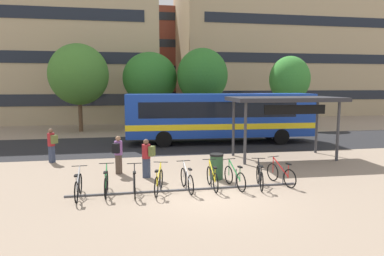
# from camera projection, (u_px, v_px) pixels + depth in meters

# --- Properties ---
(ground) EXTENTS (200.00, 200.00, 0.00)m
(ground) POSITION_uv_depth(u_px,v_px,m) (210.00, 195.00, 11.56)
(ground) COLOR gray
(bus_lane_asphalt) EXTENTS (80.00, 7.20, 0.01)m
(bus_lane_asphalt) POSITION_uv_depth(u_px,v_px,m) (174.00, 144.00, 21.49)
(bus_lane_asphalt) COLOR #232326
(bus_lane_asphalt) RESTS_ON ground
(city_bus) EXTENTS (12.13, 3.15, 3.20)m
(city_bus) POSITION_uv_depth(u_px,v_px,m) (221.00, 116.00, 21.80)
(city_bus) COLOR #14389E
(city_bus) RESTS_ON ground
(bike_rack) EXTENTS (8.35, 0.14, 0.70)m
(bike_rack) POSITION_uv_depth(u_px,v_px,m) (186.00, 188.00, 12.03)
(bike_rack) COLOR #47474C
(bike_rack) RESTS_ON ground
(parked_bicycle_silver_0) EXTENTS (0.52, 1.72, 0.99)m
(parked_bicycle_silver_0) POSITION_uv_depth(u_px,v_px,m) (78.00, 187.00, 11.20)
(parked_bicycle_silver_0) COLOR black
(parked_bicycle_silver_0) RESTS_ON ground
(parked_bicycle_green_1) EXTENTS (0.52, 1.72, 0.99)m
(parked_bicycle_green_1) POSITION_uv_depth(u_px,v_px,m) (106.00, 183.00, 11.59)
(parked_bicycle_green_1) COLOR black
(parked_bicycle_green_1) RESTS_ON ground
(parked_bicycle_black_2) EXTENTS (0.52, 1.72, 0.99)m
(parked_bicycle_black_2) POSITION_uv_depth(u_px,v_px,m) (135.00, 184.00, 11.57)
(parked_bicycle_black_2) COLOR black
(parked_bicycle_black_2) RESTS_ON ground
(parked_bicycle_yellow_3) EXTENTS (0.60, 1.68, 0.99)m
(parked_bicycle_yellow_3) POSITION_uv_depth(u_px,v_px,m) (159.00, 182.00, 11.77)
(parked_bicycle_yellow_3) COLOR black
(parked_bicycle_yellow_3) RESTS_ON ground
(parked_bicycle_white_4) EXTENTS (0.52, 1.72, 0.99)m
(parked_bicycle_white_4) POSITION_uv_depth(u_px,v_px,m) (187.00, 180.00, 12.00)
(parked_bicycle_white_4) COLOR black
(parked_bicycle_white_4) RESTS_ON ground
(parked_bicycle_yellow_5) EXTENTS (0.52, 1.72, 0.99)m
(parked_bicycle_yellow_5) POSITION_uv_depth(u_px,v_px,m) (212.00, 178.00, 12.22)
(parked_bicycle_yellow_5) COLOR black
(parked_bicycle_yellow_5) RESTS_ON ground
(parked_bicycle_green_6) EXTENTS (0.52, 1.71, 0.99)m
(parked_bicycle_green_6) POSITION_uv_depth(u_px,v_px,m) (235.00, 178.00, 12.31)
(parked_bicycle_green_6) COLOR black
(parked_bicycle_green_6) RESTS_ON ground
(parked_bicycle_black_7) EXTENTS (0.60, 1.68, 0.99)m
(parked_bicycle_black_7) POSITION_uv_depth(u_px,v_px,m) (260.00, 177.00, 12.39)
(parked_bicycle_black_7) COLOR black
(parked_bicycle_black_7) RESTS_ON ground
(parked_bicycle_red_8) EXTENTS (0.60, 1.69, 0.99)m
(parked_bicycle_red_8) POSITION_uv_depth(u_px,v_px,m) (281.00, 174.00, 12.75)
(parked_bicycle_red_8) COLOR black
(parked_bicycle_red_8) RESTS_ON ground
(transit_shelter) EXTENTS (5.62, 2.95, 3.15)m
(transit_shelter) POSITION_uv_depth(u_px,v_px,m) (285.00, 101.00, 16.97)
(transit_shelter) COLOR #38383D
(transit_shelter) RESTS_ON ground
(commuter_black_pack_0) EXTENTS (0.47, 0.59, 1.63)m
(commuter_black_pack_0) POSITION_uv_depth(u_px,v_px,m) (118.00, 152.00, 14.18)
(commuter_black_pack_0) COLOR #47382D
(commuter_black_pack_0) RESTS_ON ground
(commuter_olive_pack_1) EXTENTS (0.59, 0.58, 1.67)m
(commuter_olive_pack_1) POSITION_uv_depth(u_px,v_px,m) (52.00, 143.00, 16.26)
(commuter_olive_pack_1) COLOR #2D3851
(commuter_olive_pack_1) RESTS_ON ground
(commuter_olive_pack_2) EXTENTS (0.61, 0.53, 1.60)m
(commuter_olive_pack_2) POSITION_uv_depth(u_px,v_px,m) (147.00, 156.00, 13.59)
(commuter_olive_pack_2) COLOR #2D3851
(commuter_olive_pack_2) RESTS_ON ground
(trash_bin) EXTENTS (0.55, 0.55, 1.03)m
(trash_bin) POSITION_uv_depth(u_px,v_px,m) (217.00, 166.00, 13.46)
(trash_bin) COLOR #284C2D
(trash_bin) RESTS_ON ground
(street_tree_0) EXTENTS (4.18, 4.18, 6.77)m
(street_tree_0) POSITION_uv_depth(u_px,v_px,m) (202.00, 76.00, 27.64)
(street_tree_0) COLOR brown
(street_tree_0) RESTS_ON ground
(street_tree_1) EXTENTS (4.69, 4.69, 7.02)m
(street_tree_1) POSITION_uv_depth(u_px,v_px,m) (79.00, 75.00, 26.75)
(street_tree_1) COLOR brown
(street_tree_1) RESTS_ON ground
(street_tree_2) EXTENTS (3.61, 3.61, 6.34)m
(street_tree_2) POSITION_uv_depth(u_px,v_px,m) (290.00, 79.00, 30.16)
(street_tree_2) COLOR brown
(street_tree_2) RESTS_ON ground
(street_tree_3) EXTENTS (4.62, 4.62, 6.54)m
(street_tree_3) POSITION_uv_depth(u_px,v_px,m) (150.00, 78.00, 28.66)
(street_tree_3) COLOR brown
(street_tree_3) RESTS_ON ground
(building_left_wing) EXTENTS (23.14, 12.12, 19.63)m
(building_left_wing) POSITION_uv_depth(u_px,v_px,m) (46.00, 28.00, 35.83)
(building_left_wing) COLOR tan
(building_left_wing) RESTS_ON ground
(building_right_wing) EXTENTS (27.50, 13.99, 17.10)m
(building_right_wing) POSITION_uv_depth(u_px,v_px,m) (280.00, 50.00, 45.67)
(building_right_wing) COLOR tan
(building_right_wing) RESTS_ON ground
(building_centre_block) EXTENTS (14.89, 10.47, 14.86)m
(building_centre_block) POSITION_uv_depth(u_px,v_px,m) (137.00, 61.00, 52.28)
(building_centre_block) COLOR brown
(building_centre_block) RESTS_ON ground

